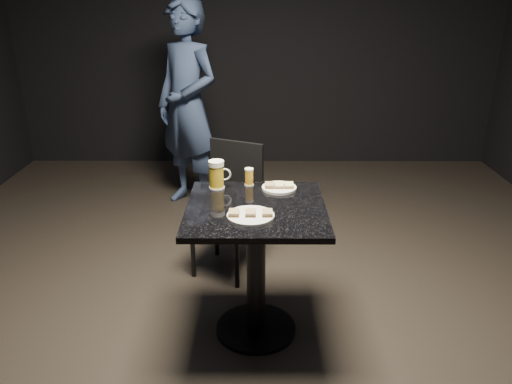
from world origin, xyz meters
TOP-DOWN VIEW (x-y plane):
  - floor at (0.00, 0.00)m, footprint 6.00×6.00m
  - plate_large at (-0.03, -0.13)m, footprint 0.23×0.23m
  - plate_small at (0.13, 0.24)m, footprint 0.19×0.19m
  - patron at (-0.58, 1.82)m, footprint 0.75×0.72m
  - table at (0.00, 0.00)m, footprint 0.70×0.70m
  - beer_mug at (-0.21, 0.25)m, footprint 0.12×0.09m
  - beer_tumbler at (-0.04, 0.30)m, footprint 0.05×0.05m
  - chair at (-0.17, 0.71)m, footprint 0.50×0.50m
  - canapes_on_plate_large at (-0.03, -0.13)m, footprint 0.21×0.07m
  - canapes_on_plate_small at (0.13, 0.24)m, footprint 0.16×0.07m

SIDE VIEW (x-z plane):
  - floor at x=0.00m, z-range 0.00..0.00m
  - chair at x=-0.17m, z-range 0.07..0.93m
  - table at x=0.00m, z-range 0.13..0.88m
  - plate_large at x=-0.03m, z-range 0.75..0.76m
  - plate_small at x=0.13m, z-range 0.75..0.76m
  - canapes_on_plate_large at x=-0.03m, z-range 0.76..0.78m
  - canapes_on_plate_small at x=0.13m, z-range 0.76..0.78m
  - beer_tumbler at x=-0.04m, z-range 0.75..0.85m
  - beer_mug at x=-0.21m, z-range 0.75..0.91m
  - patron at x=-0.58m, z-range 0.00..1.72m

